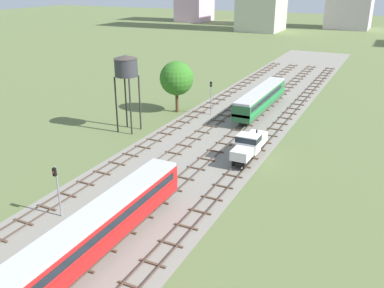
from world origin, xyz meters
name	(u,v)px	position (x,y,z in m)	size (l,w,h in m)	color
ground_plane	(201,148)	(0.00, 56.00, 0.00)	(480.00, 480.00, 0.00)	#5B6B3D
ballast_bed	(201,147)	(0.00, 56.00, 0.00)	(18.12, 176.00, 0.01)	gray
track_far_left	(160,136)	(-7.06, 57.00, 0.14)	(2.40, 126.00, 0.29)	#47382D
track_left	(189,141)	(-2.35, 57.00, 0.14)	(2.40, 126.00, 0.29)	#47382D
track_centre_left	(220,147)	(2.35, 57.00, 0.14)	(2.40, 126.00, 0.29)	#47382D
track_centre	(253,153)	(7.06, 57.00, 0.14)	(2.40, 126.00, 0.29)	#47382D
passenger_coach_centre_left_nearest	(99,226)	(2.35, 30.96, 2.61)	(2.96, 22.00, 3.80)	red
shunter_loco_centre_near	(249,144)	(7.06, 55.16, 2.01)	(2.74, 8.46, 3.10)	white
diesel_railcar_centre_left_mid	(261,98)	(2.35, 74.94, 2.60)	(2.96, 20.50, 3.80)	#286638
water_tower	(126,68)	(-12.59, 57.54, 9.52)	(3.46, 3.46, 11.32)	#2D2826
signal_post_nearest	(211,94)	(-4.71, 70.08, 3.64)	(0.28, 0.47, 5.77)	gray
signal_post_near	(57,185)	(-4.71, 33.96, 3.36)	(0.28, 0.47, 5.28)	gray
lineside_tree_0	(177,78)	(-10.56, 69.04, 5.83)	(5.67, 5.67, 8.69)	#4C331E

